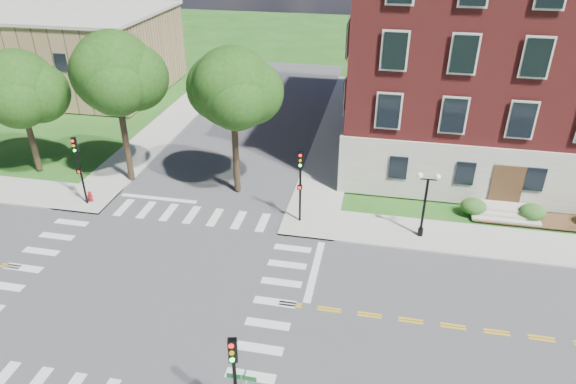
% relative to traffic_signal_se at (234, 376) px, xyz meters
% --- Properties ---
extents(ground, '(160.00, 160.00, 0.00)m').
position_rel_traffic_signal_se_xyz_m(ground, '(-7.47, 7.56, -3.19)').
color(ground, '#1B4D15').
rests_on(ground, ground).
extents(road_ew, '(90.00, 12.00, 0.01)m').
position_rel_traffic_signal_se_xyz_m(road_ew, '(-7.47, 7.56, -3.18)').
color(road_ew, '#3D3D3F').
rests_on(road_ew, ground).
extents(road_ns, '(12.00, 90.00, 0.01)m').
position_rel_traffic_signal_se_xyz_m(road_ns, '(-7.47, 7.56, -3.18)').
color(road_ns, '#3D3D3F').
rests_on(road_ns, ground).
extents(sidewalk_ne, '(34.00, 34.00, 0.12)m').
position_rel_traffic_signal_se_xyz_m(sidewalk_ne, '(7.90, 22.94, -3.13)').
color(sidewalk_ne, '#9E9B93').
rests_on(sidewalk_ne, ground).
extents(sidewalk_nw, '(34.00, 34.00, 0.12)m').
position_rel_traffic_signal_se_xyz_m(sidewalk_nw, '(-22.85, 22.94, -3.13)').
color(sidewalk_nw, '#9E9B93').
rests_on(sidewalk_nw, ground).
extents(crosswalk_east, '(2.20, 10.20, 0.02)m').
position_rel_traffic_signal_se_xyz_m(crosswalk_east, '(-0.27, 7.56, -3.19)').
color(crosswalk_east, silver).
rests_on(crosswalk_east, ground).
extents(stop_bar_east, '(0.40, 5.50, 0.00)m').
position_rel_traffic_signal_se_xyz_m(stop_bar_east, '(1.33, 10.56, -3.19)').
color(stop_bar_east, silver).
rests_on(stop_bar_east, ground).
extents(main_building, '(30.60, 22.40, 16.50)m').
position_rel_traffic_signal_se_xyz_m(main_building, '(16.53, 29.56, 5.15)').
color(main_building, '#A6A092').
rests_on(main_building, ground).
extents(secondary_building, '(20.40, 15.40, 8.30)m').
position_rel_traffic_signal_se_xyz_m(secondary_building, '(-29.47, 37.56, 1.09)').
color(secondary_building, '#8E724E').
rests_on(secondary_building, ground).
extents(tree_b, '(5.40, 5.40, 9.11)m').
position_rel_traffic_signal_se_xyz_m(tree_b, '(-21.14, 18.56, 3.33)').
color(tree_b, black).
rests_on(tree_b, ground).
extents(tree_c, '(5.54, 5.54, 10.73)m').
position_rel_traffic_signal_se_xyz_m(tree_c, '(-13.51, 18.50, 4.86)').
color(tree_c, black).
rests_on(tree_c, ground).
extents(tree_d, '(5.21, 5.21, 10.09)m').
position_rel_traffic_signal_se_xyz_m(tree_d, '(-5.41, 18.46, 4.39)').
color(tree_d, black).
rests_on(tree_d, ground).
extents(traffic_signal_se, '(0.36, 0.42, 4.80)m').
position_rel_traffic_signal_se_xyz_m(traffic_signal_se, '(0.00, 0.00, 0.00)').
color(traffic_signal_se, black).
rests_on(traffic_signal_se, ground).
extents(traffic_signal_ne, '(0.36, 0.42, 4.80)m').
position_rel_traffic_signal_se_xyz_m(traffic_signal_ne, '(-0.38, 15.32, 0.00)').
color(traffic_signal_ne, black).
rests_on(traffic_signal_ne, ground).
extents(traffic_signal_nw, '(0.38, 0.46, 4.80)m').
position_rel_traffic_signal_se_xyz_m(traffic_signal_nw, '(-14.86, 14.62, 0.00)').
color(traffic_signal_nw, black).
rests_on(traffic_signal_nw, ground).
extents(twin_lamp_west, '(1.36, 0.36, 4.23)m').
position_rel_traffic_signal_se_xyz_m(twin_lamp_west, '(7.12, 15.11, -0.66)').
color(twin_lamp_west, black).
rests_on(twin_lamp_west, ground).
extents(fire_hydrant, '(0.35, 0.35, 0.75)m').
position_rel_traffic_signal_se_xyz_m(fire_hydrant, '(-14.77, 14.95, -2.72)').
color(fire_hydrant, maroon).
rests_on(fire_hydrant, ground).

